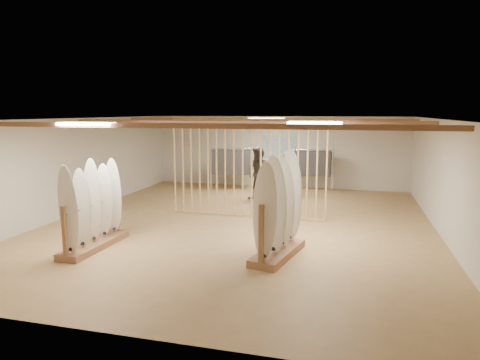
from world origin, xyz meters
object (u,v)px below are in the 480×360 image
(rack_right, at_px, (278,223))
(clothing_rack_a, at_px, (231,162))
(clothing_rack_b, at_px, (313,163))
(shopper_a, at_px, (286,171))
(shopper_b, at_px, (259,170))
(rack_left, at_px, (93,219))

(rack_right, bearing_deg, clothing_rack_a, 125.05)
(rack_right, distance_m, clothing_rack_b, 7.73)
(clothing_rack_b, xyz_separation_m, shopper_a, (-0.77, -1.48, -0.13))
(shopper_a, bearing_deg, clothing_rack_a, -18.35)
(rack_right, bearing_deg, clothing_rack_b, 101.97)
(clothing_rack_a, distance_m, shopper_b, 2.20)
(rack_right, xyz_separation_m, shopper_b, (-1.58, 5.44, 0.32))
(clothing_rack_b, distance_m, shopper_b, 2.77)
(rack_left, height_order, shopper_a, rack_left)
(clothing_rack_a, distance_m, clothing_rack_b, 3.09)
(clothing_rack_a, height_order, shopper_b, shopper_b)
(shopper_a, xyz_separation_m, shopper_b, (-0.79, -0.80, 0.12))
(shopper_a, bearing_deg, rack_right, 99.43)
(rack_right, relative_size, clothing_rack_b, 1.32)
(shopper_a, bearing_deg, clothing_rack_b, -115.38)
(shopper_b, bearing_deg, rack_right, -53.80)
(shopper_a, height_order, shopper_b, shopper_b)
(clothing_rack_b, bearing_deg, rack_right, -84.80)
(clothing_rack_b, height_order, shopper_a, shopper_a)
(rack_left, xyz_separation_m, shopper_b, (2.46, 5.89, 0.38))
(clothing_rack_a, bearing_deg, rack_right, -83.36)
(shopper_a, relative_size, shopper_b, 0.89)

